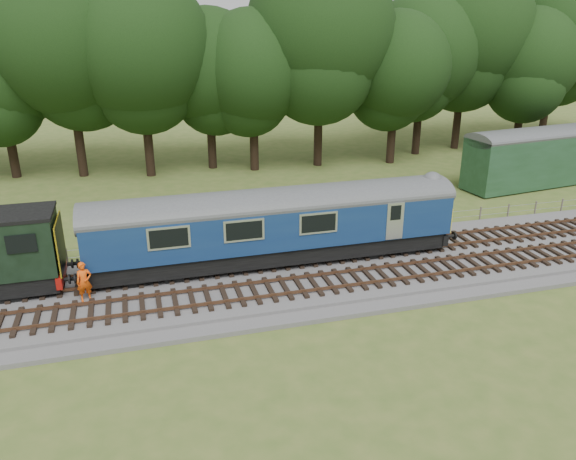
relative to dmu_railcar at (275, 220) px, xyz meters
name	(u,v)px	position (x,y,z in m)	size (l,w,h in m)	color
ground	(357,271)	(3.88, -1.40, -2.61)	(120.00, 120.00, 0.00)	#445D22
ballast	(357,267)	(3.88, -1.40, -2.43)	(70.00, 7.00, 0.35)	#4C4C4F
track_north	(347,252)	(3.88, 0.00, -2.19)	(67.20, 2.40, 0.21)	black
track_south	(370,276)	(3.88, -3.00, -2.19)	(67.20, 2.40, 0.21)	black
fence	(327,238)	(3.88, 3.10, -2.61)	(64.00, 0.12, 1.00)	#6B6054
tree_line	(259,165)	(3.88, 20.60, -2.61)	(70.00, 8.00, 18.00)	black
dmu_railcar	(275,220)	(0.00, 0.00, 0.00)	(18.05, 2.86, 3.88)	black
worker	(84,282)	(-8.94, -1.71, -1.36)	(0.66, 0.43, 1.80)	#FF540D
parked_coach	(563,151)	(24.93, 9.35, -0.21)	(16.92, 4.98, 4.27)	#1C3E21
shed	(544,148)	(27.99, 15.03, -1.36)	(3.95, 3.95, 2.46)	#1C3E21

